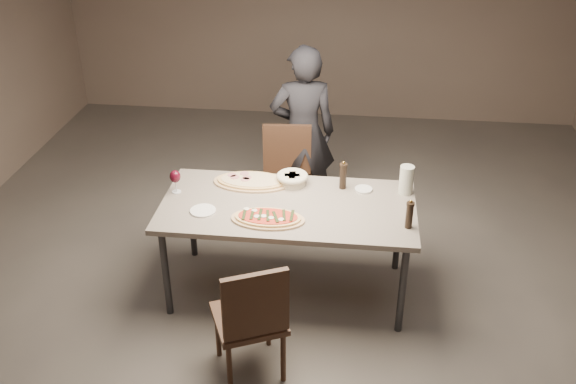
# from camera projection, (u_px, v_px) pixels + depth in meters

# --- Properties ---
(room) EXTENTS (7.00, 7.00, 7.00)m
(room) POSITION_uv_depth(u_px,v_px,m) (288.00, 119.00, 4.21)
(room) COLOR #5C564F
(room) RESTS_ON ground
(dining_table) EXTENTS (1.80, 0.90, 0.75)m
(dining_table) POSITION_uv_depth(u_px,v_px,m) (288.00, 211.00, 4.56)
(dining_table) COLOR gray
(dining_table) RESTS_ON ground
(zucchini_pizza) EXTENTS (0.50, 0.28, 0.05)m
(zucchini_pizza) POSITION_uv_depth(u_px,v_px,m) (268.00, 218.00, 4.34)
(zucchini_pizza) COLOR tan
(zucchini_pizza) RESTS_ON dining_table
(ham_pizza) EXTENTS (0.58, 0.32, 0.04)m
(ham_pizza) POSITION_uv_depth(u_px,v_px,m) (252.00, 181.00, 4.80)
(ham_pizza) COLOR tan
(ham_pizza) RESTS_ON dining_table
(bread_basket) EXTENTS (0.24, 0.24, 0.08)m
(bread_basket) POSITION_uv_depth(u_px,v_px,m) (292.00, 178.00, 4.77)
(bread_basket) COLOR beige
(bread_basket) RESTS_ON dining_table
(oil_dish) EXTENTS (0.13, 0.13, 0.01)m
(oil_dish) POSITION_uv_depth(u_px,v_px,m) (363.00, 189.00, 4.71)
(oil_dish) COLOR white
(oil_dish) RESTS_ON dining_table
(pepper_mill_left) EXTENTS (0.06, 0.06, 0.22)m
(pepper_mill_left) POSITION_uv_depth(u_px,v_px,m) (343.00, 176.00, 4.69)
(pepper_mill_left) COLOR black
(pepper_mill_left) RESTS_ON dining_table
(pepper_mill_right) EXTENTS (0.05, 0.05, 0.21)m
(pepper_mill_right) POSITION_uv_depth(u_px,v_px,m) (409.00, 215.00, 4.22)
(pepper_mill_right) COLOR black
(pepper_mill_right) RESTS_ON dining_table
(carafe) EXTENTS (0.10, 0.10, 0.21)m
(carafe) POSITION_uv_depth(u_px,v_px,m) (406.00, 180.00, 4.62)
(carafe) COLOR silver
(carafe) RESTS_ON dining_table
(wine_glass) EXTENTS (0.08, 0.08, 0.18)m
(wine_glass) POSITION_uv_depth(u_px,v_px,m) (175.00, 177.00, 4.62)
(wine_glass) COLOR silver
(wine_glass) RESTS_ON dining_table
(side_plate) EXTENTS (0.18, 0.18, 0.01)m
(side_plate) POSITION_uv_depth(u_px,v_px,m) (203.00, 211.00, 4.44)
(side_plate) COLOR white
(side_plate) RESTS_ON dining_table
(chair_near) EXTENTS (0.55, 0.55, 0.88)m
(chair_near) POSITION_uv_depth(u_px,v_px,m) (252.00, 316.00, 3.87)
(chair_near) COLOR #3D2619
(chair_near) RESTS_ON ground
(chair_far) EXTENTS (0.46, 0.46, 0.91)m
(chair_far) POSITION_uv_depth(u_px,v_px,m) (287.00, 173.00, 5.46)
(chair_far) COLOR #3D2619
(chair_far) RESTS_ON ground
(diner) EXTENTS (0.63, 0.48, 1.56)m
(diner) POSITION_uv_depth(u_px,v_px,m) (303.00, 133.00, 5.53)
(diner) COLOR black
(diner) RESTS_ON ground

